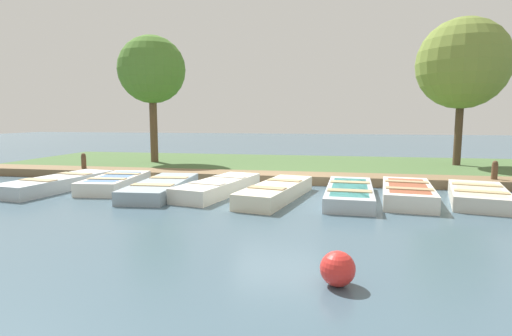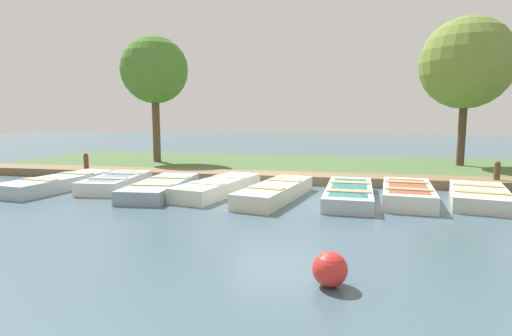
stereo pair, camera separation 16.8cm
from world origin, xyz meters
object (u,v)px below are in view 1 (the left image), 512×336
rowboat_5 (349,193)px  mooring_post_far (494,174)px  rowboat_0 (58,183)px  rowboat_3 (219,187)px  rowboat_4 (276,191)px  park_tree_left (463,64)px  rowboat_2 (161,187)px  park_tree_far_left (152,70)px  rowboat_6 (407,193)px  rowboat_7 (478,195)px  buoy (338,269)px  rowboat_1 (115,182)px  mooring_post_near (84,165)px

rowboat_5 → mooring_post_far: mooring_post_far is taller
rowboat_0 → rowboat_3: (-0.21, 4.67, 0.01)m
rowboat_4 → park_tree_left: park_tree_left is taller
rowboat_2 → mooring_post_far: 9.44m
rowboat_4 → park_tree_far_left: 9.53m
rowboat_6 → rowboat_7: rowboat_6 is taller
rowboat_0 → rowboat_7: rowboat_0 is taller
rowboat_2 → buoy: 6.91m
rowboat_0 → rowboat_1: bearing=112.9°
rowboat_2 → mooring_post_near: 4.71m
rowboat_1 → rowboat_6: bearing=83.3°
park_tree_far_left → rowboat_1: bearing=14.1°
rowboat_3 → rowboat_5: (0.11, 3.41, -0.02)m
rowboat_1 → park_tree_left: park_tree_left is taller
rowboat_4 → buoy: bearing=28.1°
mooring_post_near → buoy: (7.68, 8.55, -0.19)m
rowboat_7 → park_tree_far_left: (-5.76, -10.96, 3.82)m
rowboat_5 → rowboat_2: bearing=-85.6°
rowboat_7 → mooring_post_near: mooring_post_near is taller
mooring_post_near → buoy: bearing=48.1°
rowboat_3 → mooring_post_far: 7.90m
rowboat_2 → rowboat_3: bearing=94.6°
rowboat_0 → park_tree_left: park_tree_left is taller
rowboat_2 → park_tree_left: (-7.20, 9.42, 3.93)m
buoy → park_tree_far_left: 14.08m
rowboat_1 → park_tree_far_left: size_ratio=0.50×
rowboat_0 → rowboat_3: bearing=101.3°
mooring_post_near → mooring_post_far: (0.00, 13.08, 0.00)m
rowboat_0 → rowboat_7: size_ratio=1.21×
buoy → park_tree_far_left: (-11.25, -7.58, 3.78)m
rowboat_5 → mooring_post_near: (-2.39, -8.92, 0.23)m
rowboat_6 → mooring_post_far: size_ratio=3.63×
rowboat_4 → rowboat_6: (-0.36, 3.19, 0.00)m
rowboat_7 → rowboat_2: bearing=-74.8°
rowboat_0 → park_tree_far_left: bearing=-172.5°
rowboat_4 → rowboat_7: bearing=107.7°
rowboat_3 → rowboat_5: size_ratio=1.00×
mooring_post_near → buoy: size_ratio=1.88×
rowboat_2 → rowboat_5: (-0.12, 4.94, -0.00)m
rowboat_3 → rowboat_7: bearing=103.7°
rowboat_4 → mooring_post_far: size_ratio=4.25×
rowboat_2 → park_tree_far_left: bearing=-157.6°
rowboat_0 → mooring_post_near: bearing=-152.5°
rowboat_3 → park_tree_far_left: bearing=-129.3°
buoy → park_tree_far_left: bearing=-146.0°
rowboat_3 → park_tree_far_left: size_ratio=0.63×
buoy → park_tree_far_left: size_ratio=0.08×
rowboat_3 → mooring_post_far: (-2.28, 7.56, 0.21)m
rowboat_3 → rowboat_4: (0.38, 1.60, 0.00)m
rowboat_4 → park_tree_far_left: size_ratio=0.63×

